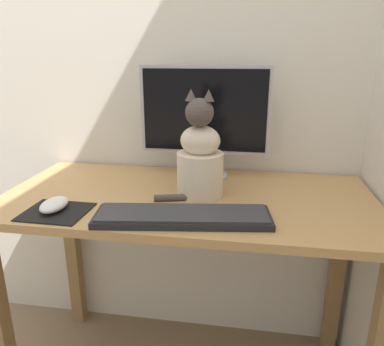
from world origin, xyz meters
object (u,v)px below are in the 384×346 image
(monitor, at_px, (205,118))
(keyboard, at_px, (183,216))
(computer_mouse_left, at_px, (54,205))
(cat, at_px, (200,157))

(monitor, height_order, keyboard, monitor)
(keyboard, relative_size, computer_mouse_left, 4.47)
(keyboard, bearing_deg, cat, 76.95)
(keyboard, xyz_separation_m, cat, (0.02, 0.20, 0.11))
(keyboard, height_order, cat, cat)
(monitor, bearing_deg, keyboard, -91.43)
(computer_mouse_left, bearing_deg, monitor, 44.55)
(monitor, xyz_separation_m, keyboard, (-0.01, -0.38, -0.20))
(monitor, relative_size, computer_mouse_left, 4.13)
(computer_mouse_left, relative_size, cat, 0.33)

